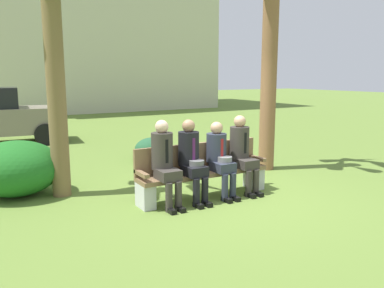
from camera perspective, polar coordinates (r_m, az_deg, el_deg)
The scene contains 9 objects.
ground_plane at distance 6.64m, azimuth 4.97°, elevation -7.89°, with size 80.00×80.00×0.00m, color #5B772F.
park_bench at distance 6.63m, azimuth 1.48°, elevation -3.96°, with size 2.34×0.44×0.90m.
seated_man_leftmost at distance 6.09m, azimuth -4.02°, elevation -2.18°, with size 0.34×0.72×1.35m.
seated_man_centerleft at distance 6.31m, azimuth -0.08°, elevation -1.86°, with size 0.34×0.72×1.33m.
seated_man_centerright at distance 6.60m, azimuth 4.05°, elevation -1.66°, with size 0.34×0.72×1.26m.
seated_man_rightmost at distance 6.88m, azimuth 7.33°, elevation -0.85°, with size 0.34×0.72×1.35m.
shrub_near_bench at distance 9.56m, azimuth -5.77°, elevation -0.67°, with size 0.87×0.80×0.55m, color #245332.
shrub_mid_lawn at distance 7.31m, azimuth -24.29°, elevation -3.25°, with size 1.51×1.38×0.94m, color #1D631E.
building_backdrop at distance 26.39m, azimuth -16.29°, elevation 19.24°, with size 15.50×9.44×12.83m.
Camera 1 is at (-3.67, -5.15, 2.04)m, focal length 36.59 mm.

